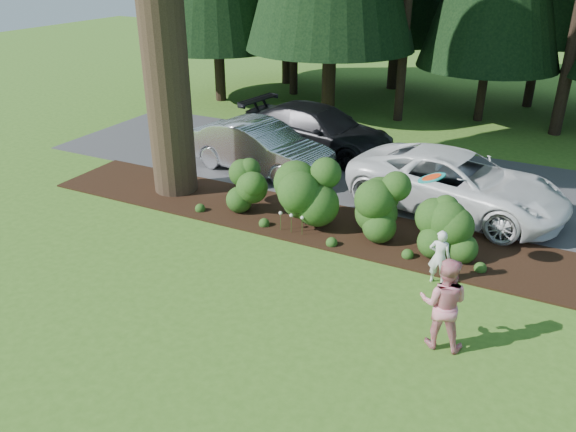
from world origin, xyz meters
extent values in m
plane|color=#3C661D|center=(0.00, 0.00, 0.00)|extent=(80.00, 80.00, 0.00)
cube|color=black|center=(0.00, 3.25, 0.03)|extent=(16.00, 2.50, 0.05)
cube|color=#38383A|center=(0.00, 7.50, 0.01)|extent=(22.00, 6.00, 0.03)
sphere|color=#224B17|center=(-2.00, 3.20, 0.66)|extent=(1.08, 1.08, 1.08)
cylinder|color=black|center=(-2.00, 3.20, 0.15)|extent=(0.08, 0.08, 0.30)
sphere|color=#224B17|center=(-0.20, 3.00, 0.94)|extent=(1.35, 1.35, 1.35)
cylinder|color=black|center=(-0.20, 3.00, 0.15)|extent=(0.08, 0.08, 0.30)
sphere|color=#224B17|center=(1.60, 3.30, 0.83)|extent=(1.26, 1.26, 1.26)
cylinder|color=black|center=(1.60, 3.30, 0.15)|extent=(0.08, 0.08, 0.30)
sphere|color=#224B17|center=(3.40, 3.10, 0.72)|extent=(1.17, 1.17, 1.17)
cylinder|color=black|center=(3.40, 3.10, 0.15)|extent=(0.08, 0.08, 0.30)
cylinder|color=#224B17|center=(-0.60, 2.40, 0.25)|extent=(0.01, 0.01, 0.50)
sphere|color=white|center=(-0.60, 2.40, 0.52)|extent=(0.09, 0.09, 0.09)
cylinder|color=#224B17|center=(-0.30, 2.40, 0.25)|extent=(0.01, 0.01, 0.50)
sphere|color=white|center=(-0.30, 2.40, 0.52)|extent=(0.09, 0.09, 0.09)
cylinder|color=#224B17|center=(0.00, 2.40, 0.25)|extent=(0.01, 0.01, 0.50)
sphere|color=white|center=(0.00, 2.40, 0.52)|extent=(0.09, 0.09, 0.09)
cylinder|color=black|center=(-1.00, 13.50, 4.38)|extent=(0.50, 0.50, 8.75)
imported|color=silver|center=(-3.11, 5.85, 0.83)|extent=(5.04, 2.44, 1.59)
imported|color=white|center=(3.02, 5.63, 0.83)|extent=(6.13, 3.61, 1.60)
imported|color=black|center=(-2.21, 8.31, 0.85)|extent=(5.92, 3.13, 1.64)
imported|color=silver|center=(3.48, 1.80, 0.62)|extent=(0.47, 0.33, 1.24)
imported|color=#D51C42|center=(4.01, -0.29, 0.88)|extent=(0.92, 0.75, 1.76)
cylinder|color=teal|center=(3.11, 1.90, 2.30)|extent=(0.54, 0.56, 0.22)
cylinder|color=#FF3F15|center=(3.11, 1.90, 2.31)|extent=(0.38, 0.40, 0.15)
camera|label=1|loc=(5.29, -8.80, 6.45)|focal=35.00mm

